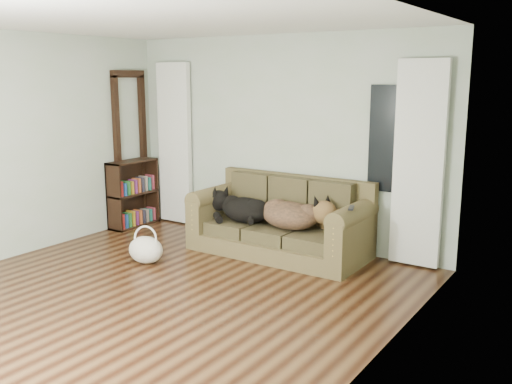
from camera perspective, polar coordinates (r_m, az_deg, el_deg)
The scene contains 14 objects.
floor at distance 5.61m, azimuth -11.20°, elevation -10.64°, with size 5.00×5.00×0.00m, color black.
ceiling at distance 5.22m, azimuth -12.36°, elevation 16.83°, with size 5.00×5.00×0.00m, color white.
wall_back at distance 7.22m, azimuth 2.47°, elevation 5.22°, with size 4.50×0.04×2.60m, color #B3B8B1.
wall_right at distance 4.01m, azimuth 11.61°, elevation -0.15°, with size 0.04×5.00×2.60m, color #B3B8B1.
curtain_left at distance 8.18m, azimuth -8.12°, elevation 4.80°, with size 0.55×0.08×2.25m, color silver.
curtain_right at distance 6.43m, azimuth 15.96°, elevation 2.65°, with size 0.55×0.08×2.25m, color silver.
window_pane at distance 6.56m, azimuth 13.30°, elevation 5.15°, with size 0.50×0.03×1.20m, color black.
door_casing at distance 8.27m, azimuth -12.41°, elevation 4.02°, with size 0.07×0.60×2.10m, color black.
sofa at distance 6.78m, azimuth 2.29°, elevation -2.51°, with size 2.10×0.91×0.86m, color brown.
dog_black_lab at distance 6.96m, azimuth -1.36°, elevation -1.86°, with size 0.71×0.50×0.30m, color black.
dog_shepherd at distance 6.64m, azimuth 3.78°, elevation -2.47°, with size 0.78×0.55×0.34m, color black.
tv_remote at distance 6.09m, azimuth 9.51°, elevation -1.57°, with size 0.05×0.19×0.02m, color black.
tote_bag at distance 6.62m, azimuth -10.96°, elevation -5.66°, with size 0.43×0.33×0.31m, color silver.
bookshelf at distance 8.21m, azimuth -12.20°, elevation 0.09°, with size 0.28×0.75×0.94m, color black.
Camera 1 is at (3.70, -3.65, 2.10)m, focal length 40.00 mm.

